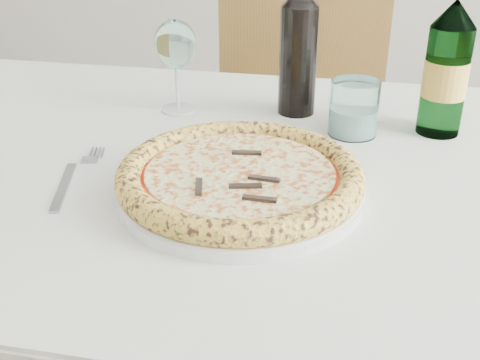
{
  "coord_description": "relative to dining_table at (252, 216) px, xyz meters",
  "views": [
    {
      "loc": [
        0.16,
        -0.5,
        1.12
      ],
      "look_at": [
        0.03,
        0.17,
        0.78
      ],
      "focal_mm": 45.0,
      "sensor_mm": 36.0,
      "label": 1
    }
  ],
  "objects": [
    {
      "name": "wine_bottle",
      "position": [
        0.04,
        0.21,
        0.2
      ],
      "size": [
        0.06,
        0.06,
        0.26
      ],
      "color": "black",
      "rests_on": "dining_table"
    },
    {
      "name": "plate",
      "position": [
        0.0,
        -0.1,
        0.1
      ],
      "size": [
        0.32,
        0.32,
        0.02
      ],
      "color": "white",
      "rests_on": "dining_table"
    },
    {
      "name": "beer_bottle",
      "position": [
        0.27,
        0.16,
        0.2
      ],
      "size": [
        0.07,
        0.07,
        0.26
      ],
      "color": "#377442",
      "rests_on": "dining_table"
    },
    {
      "name": "tumbler",
      "position": [
        0.14,
        0.13,
        0.13
      ],
      "size": [
        0.08,
        0.08,
        0.09
      ],
      "color": "white",
      "rests_on": "dining_table"
    },
    {
      "name": "fork",
      "position": [
        -0.23,
        -0.1,
        0.09
      ],
      "size": [
        0.05,
        0.19,
        0.0
      ],
      "color": "#979EB1",
      "rests_on": "dining_table"
    },
    {
      "name": "chair_far",
      "position": [
        -0.0,
        0.78,
        -0.13
      ],
      "size": [
        0.49,
        0.49,
        0.93
      ],
      "color": "brown",
      "rests_on": "floor"
    },
    {
      "name": "pizza",
      "position": [
        -0.0,
        -0.1,
        0.12
      ],
      "size": [
        0.32,
        0.32,
        0.03
      ],
      "color": "#C38242",
      "rests_on": "plate"
    },
    {
      "name": "dining_table",
      "position": [
        0.0,
        0.0,
        0.0
      ],
      "size": [
        1.42,
        0.85,
        0.76
      ],
      "color": "brown",
      "rests_on": "floor"
    },
    {
      "name": "wine_glass",
      "position": [
        -0.16,
        0.18,
        0.2
      ],
      "size": [
        0.07,
        0.07,
        0.16
      ],
      "color": "silver",
      "rests_on": "dining_table"
    }
  ]
}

